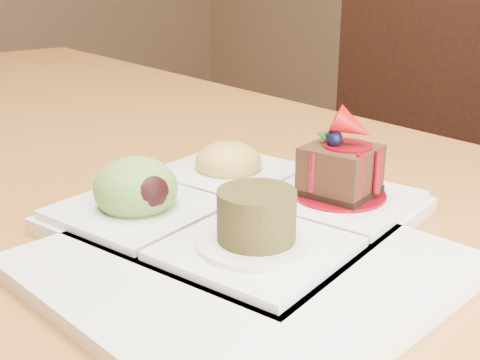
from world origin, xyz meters
TOP-DOWN VIEW (x-y plane):
  - chair_right at (0.97, 0.25)m, footprint 0.43×0.43m
  - sampler_plate at (0.15, -0.23)m, footprint 0.28×0.28m
  - second_plate at (0.10, -0.30)m, footprint 0.26×0.26m

SIDE VIEW (x-z plane):
  - chair_right at x=0.97m, z-range 0.06..0.97m
  - second_plate at x=0.10m, z-range 0.75..0.76m
  - sampler_plate at x=0.15m, z-range 0.72..0.81m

